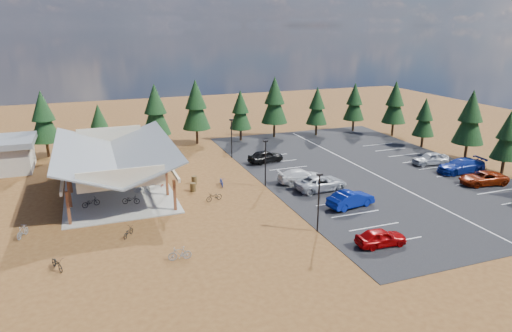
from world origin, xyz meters
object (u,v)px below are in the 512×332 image
bike_5 (142,188)px  lamp_post_0 (319,198)px  bike_4 (131,200)px  bike_7 (128,167)px  bike_2 (85,177)px  bike_15 (164,181)px  car_3 (301,176)px  car_7 (461,166)px  bike_12 (128,232)px  bike_16 (214,197)px  car_2 (321,183)px  car_0 (381,237)px  car_4 (266,156)px  bike_13 (180,253)px  bike_0 (91,202)px  lamp_post_1 (265,160)px  car_1 (351,199)px  bike_14 (222,182)px  bike_1 (102,186)px  car_6 (483,178)px  car_8 (430,159)px  bike_6 (146,176)px  trash_bin_1 (194,180)px  lamp_post_2 (232,136)px  bike_3 (108,173)px  bike_8 (57,263)px  bike_pavilion (115,154)px  bike_9 (22,231)px

bike_5 → lamp_post_0: bearing=-125.9°
bike_4 → bike_7: size_ratio=0.98×
bike_2 → bike_15: 9.15m
car_3 → car_7: (19.25, -3.35, 0.09)m
bike_12 → bike_16: bike_16 is taller
car_2 → bike_4: bearing=79.8°
car_0 → car_4: 24.44m
bike_7 → bike_13: bike_7 is taller
bike_0 → car_3: (21.87, -0.49, 0.24)m
bike_12 → car_3: bearing=-127.5°
lamp_post_1 → car_0: size_ratio=1.26×
bike_12 → bike_13: size_ratio=0.90×
bike_0 → car_2: bearing=-116.8°
car_0 → car_1: 8.05m
bike_14 → bike_1: bearing=177.5°
car_0 → car_7: (19.92, 12.47, 0.14)m
car_0 → car_3: bearing=1.5°
lamp_post_1 → car_0: (3.40, -16.11, -2.24)m
bike_0 → car_6: 41.01m
lamp_post_1 → car_8: size_ratio=1.14×
lamp_post_1 → bike_5: 13.19m
bike_13 → bike_16: (5.55, 10.64, -0.07)m
bike_6 → car_0: car_0 is taller
bike_13 → bike_14: size_ratio=0.96×
car_1 → car_3: car_1 is taller
car_2 → bike_12: bearing=100.1°
lamp_post_1 → trash_bin_1: size_ratio=5.71×
lamp_post_2 → car_8: (22.18, -11.72, -2.17)m
bike_5 → car_3: size_ratio=0.34×
lamp_post_0 → car_4: lamp_post_0 is taller
bike_2 → car_4: size_ratio=0.34×
bike_1 → bike_7: 6.76m
bike_3 → car_7: 41.09m
lamp_post_2 → bike_8: (-20.32, -23.17, -2.50)m
car_3 → bike_15: bearing=77.0°
bike_pavilion → trash_bin_1: (7.99, -1.57, -3.37)m
bike_4 → bike_5: 3.20m
car_0 → car_4: car_4 is taller
car_7 → bike_4: bearing=-92.2°
car_6 → car_2: bearing=-94.9°
lamp_post_2 → bike_6: 13.32m
car_4 → bike_13: bearing=133.0°
bike_6 → bike_14: bearing=-137.4°
trash_bin_1 → bike_12: trash_bin_1 is taller
car_1 → car_8: car_1 is taller
lamp_post_1 → car_7: lamp_post_1 is taller
bike_6 → bike_9: bike_6 is taller
bike_14 → car_7: car_7 is taller
bike_6 → bike_15: bearing=-160.8°
bike_5 → car_1: size_ratio=0.36×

